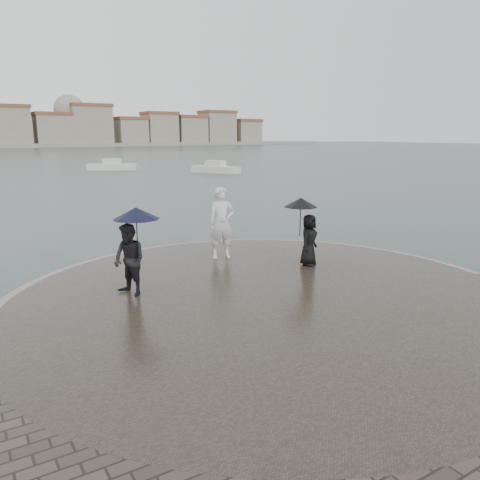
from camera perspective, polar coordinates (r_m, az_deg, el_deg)
ground at (r=8.74m, az=17.36°, el=-15.37°), size 400.00×400.00×0.00m
kerb_ring at (r=11.04m, az=3.57°, el=-7.82°), size 12.50×12.50×0.32m
quay_tip at (r=11.03m, az=3.57°, el=-7.72°), size 11.90×11.90×0.36m
statue at (r=14.06m, az=-2.25°, el=2.09°), size 0.91×0.75×2.15m
visitor_left at (r=11.09m, az=-13.13°, el=-0.85°), size 1.24×1.14×2.04m
visitor_right at (r=13.38m, az=8.07°, el=1.49°), size 1.16×0.96×1.95m
boats at (r=53.39m, az=-9.50°, el=8.66°), size 13.02×14.55×1.50m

